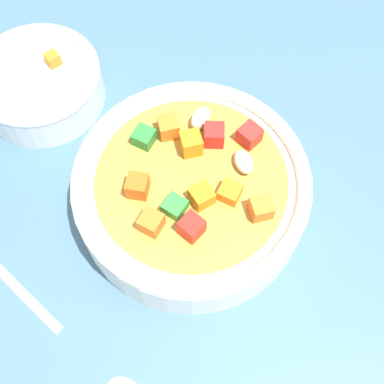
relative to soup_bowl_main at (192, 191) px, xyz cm
name	(u,v)px	position (x,y,z in cm)	size (l,w,h in cm)	color
ground_plane	(192,210)	(0.01, 0.02, -4.01)	(140.00, 140.00, 2.00)	#42667A
soup_bowl_main	(192,191)	(0.00, 0.00, 0.00)	(19.56, 19.56, 6.91)	white
spoon	(58,329)	(10.67, 10.93, -2.56)	(18.67, 16.99, 0.94)	silver
side_bowl_small	(40,84)	(14.56, -11.92, -0.83)	(12.08, 12.08, 4.70)	white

